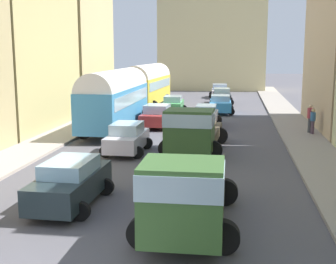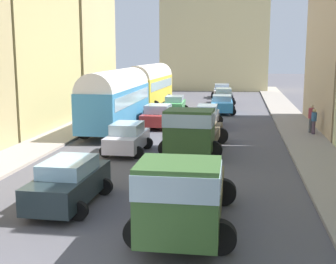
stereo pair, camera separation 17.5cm
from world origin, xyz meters
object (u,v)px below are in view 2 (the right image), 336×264
(car_6, at_px, (158,116))
(car_7, at_px, (175,105))
(car_5, at_px, (127,138))
(car_4, at_px, (69,182))
(car_2, at_px, (223,96))
(car_3, at_px, (222,91))
(car_0, at_px, (207,116))
(cargo_truck_0, at_px, (184,193))
(parked_bus_2, at_px, (150,84))
(pedestrian_3, at_px, (311,118))
(car_1, at_px, (222,104))
(cargo_truck_1, at_px, (194,129))
(pedestrian_4, at_px, (314,120))
(parked_bus_1, at_px, (116,97))

(car_6, height_order, car_7, car_6)
(car_5, bearing_deg, car_4, -89.95)
(car_6, bearing_deg, car_4, -90.57)
(car_2, distance_m, car_3, 6.17)
(car_0, relative_size, car_6, 1.05)
(cargo_truck_0, bearing_deg, car_5, 112.16)
(parked_bus_2, xyz_separation_m, car_2, (6.58, 3.88, -1.40))
(car_7, bearing_deg, car_5, -91.15)
(pedestrian_3, bearing_deg, car_1, 122.32)
(cargo_truck_1, height_order, car_5, cargo_truck_1)
(cargo_truck_0, relative_size, car_1, 1.62)
(car_2, distance_m, pedestrian_4, 17.58)
(car_0, xyz_separation_m, pedestrian_3, (6.56, -2.23, 0.32))
(parked_bus_2, bearing_deg, parked_bus_1, -88.94)
(parked_bus_2, height_order, pedestrian_3, parked_bus_2)
(pedestrian_3, bearing_deg, car_3, 105.98)
(cargo_truck_1, bearing_deg, car_1, 87.07)
(car_2, bearing_deg, car_7, -116.20)
(car_1, xyz_separation_m, car_4, (-4.16, -24.18, 0.03))
(parked_bus_1, distance_m, car_5, 6.88)
(parked_bus_2, bearing_deg, car_5, -82.44)
(parked_bus_1, height_order, car_1, parked_bus_1)
(car_1, bearing_deg, car_3, 92.27)
(parked_bus_1, bearing_deg, car_0, 24.69)
(cargo_truck_1, relative_size, car_1, 1.66)
(cargo_truck_1, distance_m, car_5, 3.43)
(car_2, relative_size, pedestrian_4, 2.49)
(parked_bus_2, xyz_separation_m, car_3, (6.17, 10.04, -1.43))
(pedestrian_4, bearing_deg, car_5, -148.14)
(car_1, height_order, pedestrian_4, pedestrian_4)
(car_4, bearing_deg, parked_bus_1, 98.93)
(parked_bus_1, distance_m, pedestrian_4, 12.45)
(car_1, distance_m, pedestrian_4, 11.37)
(car_7, height_order, pedestrian_4, pedestrian_4)
(parked_bus_1, height_order, pedestrian_4, parked_bus_1)
(car_5, relative_size, pedestrian_3, 1.99)
(car_2, xyz_separation_m, car_4, (-4.06, -31.00, 0.01))
(cargo_truck_0, distance_m, pedestrian_4, 17.49)
(car_4, distance_m, car_7, 23.35)
(car_2, bearing_deg, parked_bus_2, -149.45)
(car_3, bearing_deg, car_4, -95.61)
(car_1, relative_size, car_2, 0.94)
(car_5, xyz_separation_m, pedestrian_3, (10.01, 6.74, 0.30))
(pedestrian_4, bearing_deg, pedestrian_3, 101.99)
(car_4, bearing_deg, car_1, 80.23)
(cargo_truck_1, height_order, car_0, cargo_truck_1)
(cargo_truck_0, height_order, car_6, cargo_truck_0)
(car_3, bearing_deg, pedestrian_4, -74.10)
(car_1, bearing_deg, car_5, -104.62)
(parked_bus_2, xyz_separation_m, car_0, (5.96, -9.94, -1.44))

